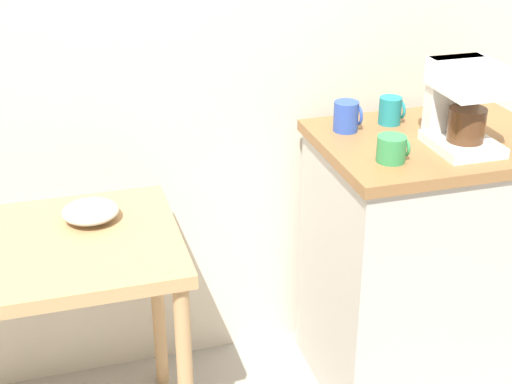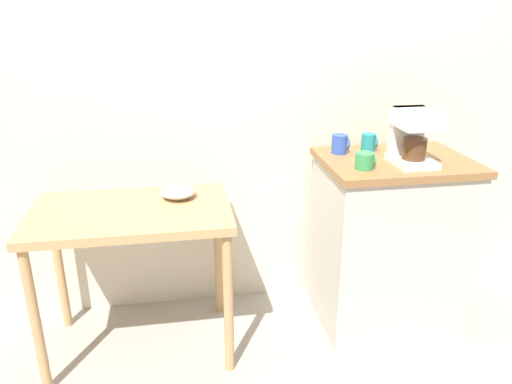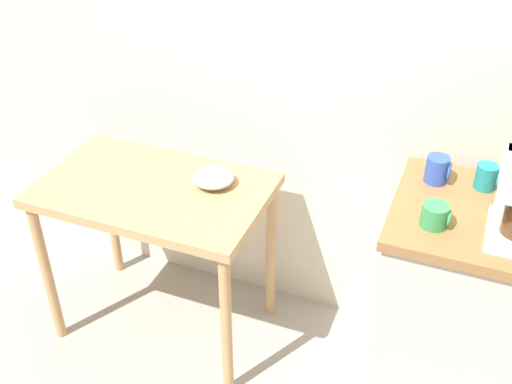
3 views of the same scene
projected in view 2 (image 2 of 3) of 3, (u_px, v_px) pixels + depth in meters
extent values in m
plane|color=gray|center=(265.00, 327.00, 2.62)|extent=(8.00, 8.00, 0.00)
cube|color=beige|center=(272.00, 50.00, 2.49)|extent=(4.40, 0.10, 2.80)
cube|color=tan|center=(131.00, 213.00, 2.22)|extent=(0.90, 0.56, 0.04)
cylinder|color=tan|center=(36.00, 323.00, 2.07)|extent=(0.04, 0.04, 0.71)
cylinder|color=tan|center=(228.00, 304.00, 2.20)|extent=(0.04, 0.04, 0.71)
cylinder|color=tan|center=(59.00, 267.00, 2.51)|extent=(0.04, 0.04, 0.71)
cylinder|color=tan|center=(218.00, 254.00, 2.64)|extent=(0.04, 0.04, 0.71)
cube|color=#BCB7AD|center=(387.00, 245.00, 2.56)|extent=(0.69, 0.52, 0.87)
cube|color=olive|center=(396.00, 162.00, 2.40)|extent=(0.72, 0.55, 0.04)
cylinder|color=#9E998C|center=(179.00, 197.00, 2.34)|extent=(0.07, 0.07, 0.01)
ellipsoid|color=#9E998C|center=(178.00, 192.00, 2.33)|extent=(0.17, 0.17, 0.05)
cube|color=white|center=(412.00, 161.00, 2.30)|extent=(0.18, 0.22, 0.03)
cube|color=white|center=(406.00, 133.00, 2.34)|extent=(0.16, 0.05, 0.26)
cube|color=white|center=(417.00, 118.00, 2.23)|extent=(0.18, 0.22, 0.08)
cylinder|color=#4C2D19|center=(414.00, 149.00, 2.27)|extent=(0.11, 0.11, 0.10)
cylinder|color=#338C4C|center=(364.00, 161.00, 2.23)|extent=(0.08, 0.08, 0.08)
torus|color=#338C4C|center=(374.00, 160.00, 2.24)|extent=(0.01, 0.05, 0.05)
cylinder|color=teal|center=(368.00, 142.00, 2.51)|extent=(0.07, 0.07, 0.09)
torus|color=teal|center=(375.00, 142.00, 2.52)|extent=(0.01, 0.06, 0.06)
cylinder|color=#2D4CAD|center=(339.00, 144.00, 2.47)|extent=(0.08, 0.08, 0.10)
torus|color=#2D4CAD|center=(347.00, 144.00, 2.47)|extent=(0.01, 0.06, 0.06)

